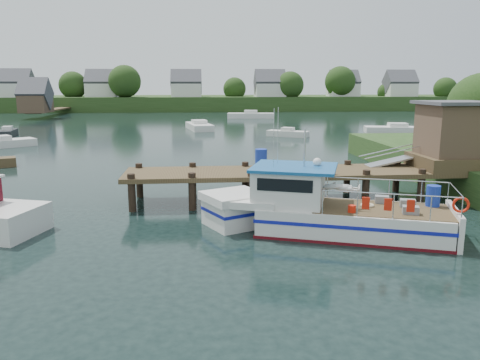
{
  "coord_description": "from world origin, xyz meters",
  "views": [
    {
      "loc": [
        -2.69,
        -20.54,
        5.18
      ],
      "look_at": [
        -1.0,
        -1.5,
        1.3
      ],
      "focal_mm": 35.0,
      "sensor_mm": 36.0,
      "label": 1
    }
  ],
  "objects": [
    {
      "name": "far_shore",
      "position": [
        0.01,
        82.37,
        2.1
      ],
      "size": [
        140.0,
        42.55,
        9.22
      ],
      "color": "#2C471D",
      "rests_on": "ground"
    },
    {
      "name": "moored_d",
      "position": [
        -2.6,
        35.48,
        0.43
      ],
      "size": [
        3.45,
        7.06,
        1.15
      ],
      "rotation": [
        0.0,
        0.0,
        -0.35
      ],
      "color": "silver",
      "rests_on": "ground"
    },
    {
      "name": "dock",
      "position": [
        6.51,
        0.01,
        2.24
      ],
      "size": [
        16.6,
        3.0,
        4.78
      ],
      "color": "#4C3B24",
      "rests_on": "ground"
    },
    {
      "name": "ground_plane",
      "position": [
        0.0,
        0.0,
        0.0
      ],
      "size": [
        160.0,
        160.0,
        0.0
      ],
      "primitive_type": "plane",
      "color": "black"
    },
    {
      "name": "lobster_boat",
      "position": [
        1.6,
        -4.74,
        0.8
      ],
      "size": [
        9.05,
        5.06,
        4.43
      ],
      "rotation": [
        0.0,
        0.0,
        -0.33
      ],
      "color": "silver",
      "rests_on": "ground"
    },
    {
      "name": "moored_b",
      "position": [
        6.46,
        26.92,
        0.35
      ],
      "size": [
        4.39,
        3.44,
        0.94
      ],
      "rotation": [
        0.0,
        0.0,
        0.07
      ],
      "color": "silver",
      "rests_on": "ground"
    },
    {
      "name": "moored_far",
      "position": [
        5.74,
        54.76,
        0.47
      ],
      "size": [
        7.69,
        3.42,
        1.26
      ],
      "rotation": [
        0.0,
        0.0,
        0.14
      ],
      "color": "silver",
      "rests_on": "ground"
    },
    {
      "name": "moored_c",
      "position": [
        19.23,
        29.45,
        0.41
      ],
      "size": [
        7.32,
        3.72,
        1.1
      ],
      "rotation": [
        0.0,
        0.0,
        -0.38
      ],
      "color": "silver",
      "rests_on": "ground"
    },
    {
      "name": "moored_a",
      "position": [
        -19.43,
        20.48,
        0.37
      ],
      "size": [
        5.45,
        4.86,
        1.01
      ],
      "rotation": [
        0.0,
        0.0,
        0.32
      ],
      "color": "silver",
      "rests_on": "ground"
    },
    {
      "name": "moored_e",
      "position": [
        -22.36,
        29.75,
        0.39
      ],
      "size": [
        1.87,
        3.93,
        1.04
      ],
      "rotation": [
        0.0,
        0.0,
        0.34
      ],
      "color": "black",
      "rests_on": "ground"
    }
  ]
}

